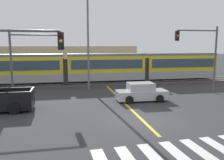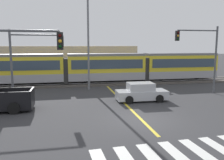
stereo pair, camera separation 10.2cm
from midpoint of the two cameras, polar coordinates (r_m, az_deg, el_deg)
name	(u,v)px [view 2 (the right image)]	position (r m, az deg, el deg)	size (l,w,h in m)	color
ground_plane	(142,120)	(14.99, 7.41, -9.57)	(200.00, 200.00, 0.00)	#333335
track_bed	(104,83)	(28.60, -1.72, -0.68)	(120.00, 4.00, 0.18)	#4C4742
rail_near	(105,83)	(27.88, -1.48, -0.63)	(120.00, 0.08, 0.10)	#939399
rail_far	(104,81)	(29.28, -1.95, -0.20)	(120.00, 0.08, 0.10)	#939399
light_rail_tram	(106,67)	(28.38, -1.33, 3.23)	(28.00, 2.64, 3.43)	#9E9EA3
crosswalk_stripe_2	(153,158)	(10.43, 10.22, -17.96)	(0.56, 2.80, 0.01)	silver
crosswalk_stripe_3	(177,155)	(10.89, 15.73, -16.94)	(0.56, 2.80, 0.01)	silver
crosswalk_stripe_4	(200,152)	(11.45, 20.69, -15.89)	(0.56, 2.80, 0.01)	silver
crosswalk_stripe_5	(222,149)	(12.08, 25.12, -14.85)	(0.56, 2.80, 0.01)	silver
lane_centre_line	(123,102)	(19.42, 2.92, -5.32)	(0.20, 15.13, 0.01)	gold
sedan_crossing	(141,93)	(19.88, 7.22, -3.00)	(4.23, 1.98, 1.52)	#B7BABF
traffic_light_mid_left	(30,54)	(20.29, -18.98, 5.97)	(4.25, 0.38, 5.85)	#515459
traffic_light_mid_right	(203,49)	(23.79, 21.09, 6.93)	(4.25, 0.38, 6.34)	#515459
traffic_light_near_left	(15,61)	(12.82, -21.99, 4.25)	(3.75, 0.38, 5.80)	#515459
street_lamp_centre	(90,38)	(24.54, -5.29, 10.05)	(1.83, 0.28, 9.57)	slate
building_backdrop_far	(60,60)	(39.49, -12.38, 4.76)	(24.37, 6.00, 4.45)	tan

